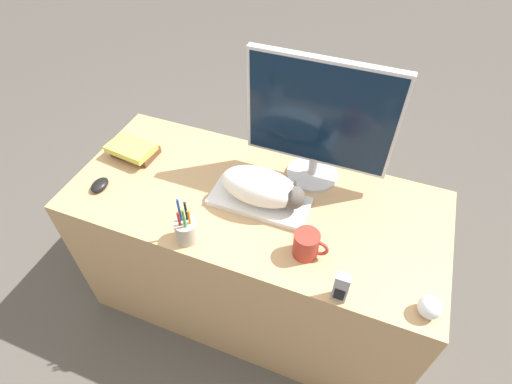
{
  "coord_description": "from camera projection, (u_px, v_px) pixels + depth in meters",
  "views": [
    {
      "loc": [
        0.4,
        -0.66,
        1.91
      ],
      "look_at": [
        0.01,
        0.32,
        0.82
      ],
      "focal_mm": 28.0,
      "sensor_mm": 36.0,
      "label": 1
    }
  ],
  "objects": [
    {
      "name": "pen_cup",
      "position": [
        186.0,
        230.0,
        1.41
      ],
      "size": [
        0.08,
        0.08,
        0.19
      ],
      "color": "#B2A893",
      "rests_on": "desk"
    },
    {
      "name": "coffee_mug",
      "position": [
        307.0,
        245.0,
        1.36
      ],
      "size": [
        0.12,
        0.09,
        0.1
      ],
      "color": "#9E2D23",
      "rests_on": "desk"
    },
    {
      "name": "keyboard",
      "position": [
        259.0,
        201.0,
        1.55
      ],
      "size": [
        0.39,
        0.17,
        0.02
      ],
      "color": "silver",
      "rests_on": "desk"
    },
    {
      "name": "baseball",
      "position": [
        430.0,
        307.0,
        1.22
      ],
      "size": [
        0.07,
        0.07,
        0.07
      ],
      "color": "silver",
      "rests_on": "desk"
    },
    {
      "name": "desk",
      "position": [
        254.0,
        255.0,
        1.85
      ],
      "size": [
        1.5,
        0.67,
        0.76
      ],
      "color": "tan",
      "rests_on": "ground_plane"
    },
    {
      "name": "ground_plane",
      "position": [
        229.0,
        354.0,
        1.91
      ],
      "size": [
        12.0,
        12.0,
        0.0
      ],
      "primitive_type": "plane",
      "color": "#4C4742"
    },
    {
      "name": "book_stack",
      "position": [
        133.0,
        150.0,
        1.74
      ],
      "size": [
        0.21,
        0.16,
        0.06
      ],
      "color": "brown",
      "rests_on": "desk"
    },
    {
      "name": "computer_mouse",
      "position": [
        100.0,
        185.0,
        1.61
      ],
      "size": [
        0.06,
        0.09,
        0.03
      ],
      "color": "black",
      "rests_on": "desk"
    },
    {
      "name": "monitor",
      "position": [
        319.0,
        119.0,
        1.46
      ],
      "size": [
        0.56,
        0.21,
        0.53
      ],
      "color": "#B7B7BC",
      "rests_on": "desk"
    },
    {
      "name": "cat",
      "position": [
        263.0,
        188.0,
        1.49
      ],
      "size": [
        0.33,
        0.15,
        0.14
      ],
      "color": "white",
      "rests_on": "keyboard"
    },
    {
      "name": "phone",
      "position": [
        341.0,
        288.0,
        1.24
      ],
      "size": [
        0.05,
        0.03,
        0.12
      ],
      "color": "#99999E",
      "rests_on": "desk"
    }
  ]
}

